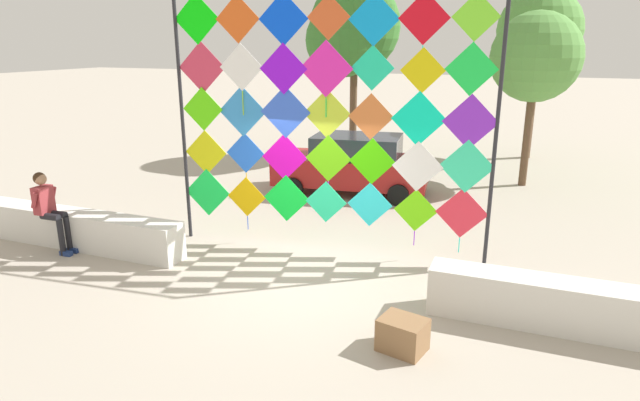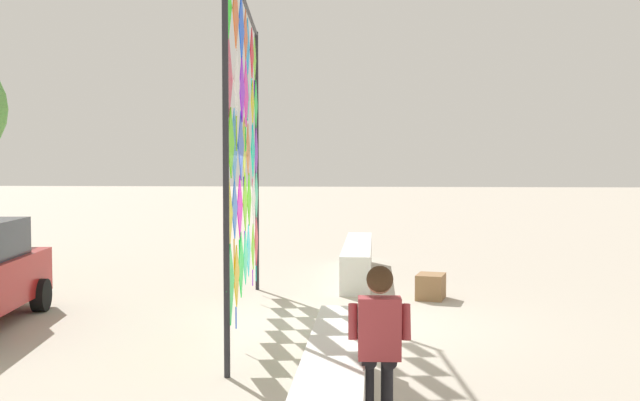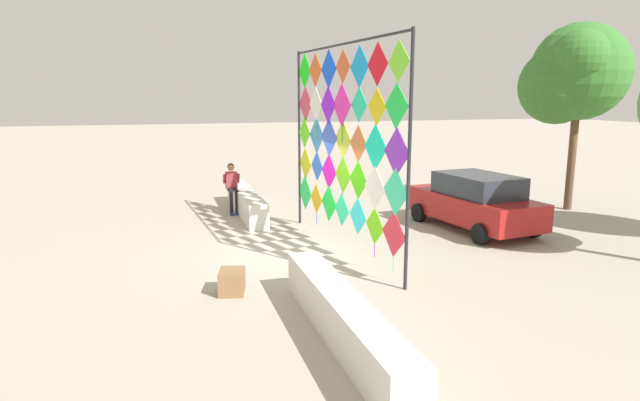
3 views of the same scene
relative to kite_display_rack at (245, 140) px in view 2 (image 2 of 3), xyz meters
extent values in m
plane|color=#ADA393|center=(0.01, -1.34, -2.73)|extent=(120.00, 120.00, 0.00)
cube|color=silver|center=(-4.63, -1.57, -2.38)|extent=(4.71, 0.56, 0.71)
cube|color=silver|center=(4.64, -1.57, -2.38)|extent=(4.71, 0.56, 0.71)
cylinder|color=#232328|center=(-2.89, -0.28, -0.33)|extent=(0.07, 0.07, 4.82)
cylinder|color=#232328|center=(2.93, 0.28, -0.33)|extent=(0.07, 0.07, 4.82)
cylinder|color=#232328|center=(0.02, 0.00, 2.03)|extent=(5.83, 0.62, 0.06)
cube|color=#14E44B|center=(-2.44, -0.23, -1.76)|extent=(0.96, 0.10, 0.97)
cube|color=#E9AF06|center=(-1.60, -0.15, -1.79)|extent=(0.80, 0.09, 0.80)
cylinder|color=blue|center=(-1.60, -0.14, -2.33)|extent=(0.02, 0.02, 0.28)
cube|color=#0EEF38|center=(-0.78, -0.07, -1.75)|extent=(0.92, 0.10, 0.92)
cube|color=#25F0A0|center=(0.01, 0.00, -1.76)|extent=(0.80, 0.09, 0.80)
cube|color=#29EAF5|center=(0.84, 0.10, -1.75)|extent=(0.84, 0.09, 0.84)
cube|color=#6AEB0F|center=(1.68, 0.16, -1.78)|extent=(0.79, 0.09, 0.79)
cylinder|color=#8F16E5|center=(1.68, 0.17, -2.31)|extent=(0.02, 0.02, 0.28)
cube|color=#E6293E|center=(2.48, 0.23, -1.76)|extent=(0.91, 0.10, 0.92)
cylinder|color=#16E5CF|center=(2.48, 0.24, -2.36)|extent=(0.02, 0.02, 0.29)
cube|color=#D3D40E|center=(-2.43, -0.22, -0.95)|extent=(0.88, 0.10, 0.88)
cylinder|color=#1716E5|center=(-2.43, -0.21, -1.62)|extent=(0.02, 0.02, 0.47)
cube|color=blue|center=(-1.60, -0.13, -0.91)|extent=(0.78, 0.09, 0.78)
cylinder|color=gold|center=(-1.60, -0.12, -1.50)|extent=(0.02, 0.02, 0.40)
cube|color=#E10ABD|center=(-0.81, -0.06, -0.95)|extent=(0.89, 0.10, 0.90)
cylinder|color=#16E539|center=(-0.81, -0.05, -1.58)|extent=(0.02, 0.02, 0.36)
cube|color=#60D00F|center=(0.05, 0.01, -0.92)|extent=(0.87, 0.10, 0.87)
cylinder|color=#8E16E5|center=(0.05, 0.02, -1.49)|extent=(0.02, 0.02, 0.26)
cube|color=#3DD406|center=(0.86, 0.09, -0.93)|extent=(0.85, 0.09, 0.85)
cube|color=white|center=(1.68, 0.15, -0.97)|extent=(0.90, 0.10, 0.91)
cube|color=#30E2A2|center=(2.51, 0.23, -0.91)|extent=(0.93, 0.10, 0.93)
cylinder|color=#E51661|center=(2.51, 0.24, -1.59)|extent=(0.02, 0.02, 0.43)
cube|color=#52E60D|center=(-2.42, -0.25, -0.10)|extent=(0.83, 0.09, 0.83)
cube|color=#2F88DA|center=(-1.62, -0.14, -0.12)|extent=(0.95, 0.10, 0.96)
cube|color=blue|center=(-0.76, -0.07, -0.10)|extent=(0.96, 0.10, 0.96)
cube|color=#C2DE2F|center=(0.02, 0.02, -0.10)|extent=(0.89, 0.10, 0.89)
cylinder|color=#3716E5|center=(0.02, 0.03, -0.69)|extent=(0.02, 0.02, 0.29)
cube|color=orange|center=(0.82, 0.09, -0.13)|extent=(0.82, 0.09, 0.82)
cube|color=#08EFBC|center=(1.65, 0.15, -0.13)|extent=(0.95, 0.10, 0.96)
cylinder|color=#E51644|center=(1.65, 0.16, -0.87)|extent=(0.02, 0.02, 0.51)
cube|color=purple|center=(2.51, 0.23, -0.15)|extent=(0.94, 0.10, 0.94)
cube|color=#CD314F|center=(-2.40, -0.22, 0.68)|extent=(0.95, 0.10, 0.96)
cylinder|color=#16E5BD|center=(-2.41, -0.21, -0.01)|extent=(0.02, 0.02, 0.41)
cube|color=white|center=(-1.59, -0.17, 0.69)|extent=(0.85, 0.09, 0.85)
cylinder|color=#AAE516|center=(-1.59, -0.16, 0.04)|extent=(0.02, 0.02, 0.45)
cube|color=#870EF0|center=(-0.78, -0.09, 0.68)|extent=(0.90, 0.10, 0.91)
cube|color=#ED22AC|center=(0.01, -0.02, 0.69)|extent=(0.98, 0.11, 0.98)
cylinder|color=#16E559|center=(0.01, -0.01, 0.01)|extent=(0.02, 0.02, 0.36)
cube|color=#1AD89E|center=(0.82, 0.10, 0.71)|extent=(0.76, 0.09, 0.77)
cube|color=#DAC50A|center=(1.68, 0.15, 0.68)|extent=(0.76, 0.09, 0.76)
cylinder|color=#162BE5|center=(1.68, 0.16, 0.18)|extent=(0.02, 0.02, 0.23)
cube|color=#19DA45|center=(2.46, 0.22, 0.71)|extent=(0.86, 0.10, 0.87)
cube|color=#08ED0A|center=(-2.45, -0.23, 1.54)|extent=(0.91, 0.10, 0.91)
cube|color=#DE5419|center=(-1.63, -0.17, 1.53)|extent=(0.85, 0.09, 0.85)
cube|color=#0846F9|center=(-0.77, -0.09, 1.52)|extent=(0.92, 0.10, 0.92)
cube|color=#D65225|center=(0.05, -0.01, 1.55)|extent=(0.77, 0.09, 0.77)
cube|color=#0C93EA|center=(0.83, 0.09, 1.51)|extent=(0.88, 0.10, 0.89)
cylinder|color=orange|center=(0.83, 0.10, 0.83)|extent=(0.02, 0.02, 0.47)
cube|color=red|center=(1.65, 0.16, 1.51)|extent=(0.85, 0.09, 0.86)
cylinder|color=#16E5D6|center=(1.65, 0.17, 0.94)|extent=(0.02, 0.02, 0.30)
cube|color=#74E22A|center=(2.46, 0.24, 1.52)|extent=(0.77, 0.09, 0.77)
cylinder|color=#9116E5|center=(2.46, 0.25, 0.93)|extent=(0.02, 0.02, 0.43)
cylinder|color=black|center=(-4.52, -2.04, -2.38)|extent=(0.11, 0.11, 0.71)
cylinder|color=black|center=(-4.72, -2.04, -1.99)|extent=(0.40, 0.14, 0.13)
cylinder|color=black|center=(-4.53, -1.87, -2.38)|extent=(0.11, 0.11, 0.71)
cylinder|color=black|center=(-4.72, -1.87, -1.99)|extent=(0.40, 0.14, 0.13)
cube|color=#993338|center=(-4.91, -1.97, -1.70)|extent=(0.21, 0.36, 0.52)
sphere|color=#A37556|center=(-4.91, -1.97, -1.30)|extent=(0.22, 0.22, 0.22)
sphere|color=#382314|center=(-4.93, -1.97, -1.29)|extent=(0.22, 0.22, 0.22)
cylinder|color=#993338|center=(-4.89, -2.19, -1.65)|extent=(0.18, 0.09, 0.31)
cylinder|color=#993338|center=(-4.90, -1.74, -1.65)|extent=(0.18, 0.09, 0.31)
cylinder|color=black|center=(0.61, 3.44, -2.47)|extent=(0.55, 0.27, 0.53)
cube|color=olive|center=(2.18, -2.91, -2.51)|extent=(0.67, 0.58, 0.44)
camera|label=1|loc=(3.43, -9.06, 1.15)|focal=30.14mm
camera|label=2|loc=(-11.24, -1.92, -0.31)|focal=42.95mm
camera|label=3|loc=(11.76, -4.06, 0.91)|focal=30.06mm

